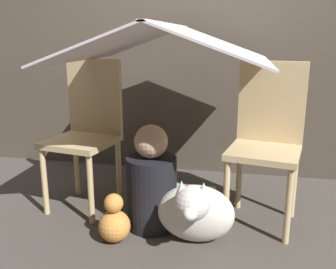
% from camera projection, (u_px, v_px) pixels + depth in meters
% --- Properties ---
extents(ground_plane, '(8.80, 8.80, 0.00)m').
position_uv_depth(ground_plane, '(162.00, 229.00, 2.21)').
color(ground_plane, '#47423D').
extents(wall_back, '(7.00, 0.05, 2.50)m').
position_uv_depth(wall_back, '(190.00, 17.00, 2.91)').
color(wall_back, '#4C4238').
rests_on(wall_back, ground_plane).
extents(chair_left, '(0.46, 0.46, 0.97)m').
position_uv_depth(chair_left, '(87.00, 128.00, 2.44)').
color(chair_left, '#D1B27F').
rests_on(chair_left, ground_plane).
extents(chair_right, '(0.47, 0.47, 0.97)m').
position_uv_depth(chair_right, '(267.00, 137.00, 2.22)').
color(chair_right, '#D1B27F').
rests_on(chair_right, ground_plane).
extents(sheet_canopy, '(1.14, 1.16, 0.22)m').
position_uv_depth(sheet_canopy, '(168.00, 43.00, 2.12)').
color(sheet_canopy, silver).
extents(person_front, '(0.29, 0.29, 0.63)m').
position_uv_depth(person_front, '(152.00, 184.00, 2.19)').
color(person_front, black).
rests_on(person_front, ground_plane).
extents(dog, '(0.43, 0.40, 0.41)m').
position_uv_depth(dog, '(195.00, 211.00, 2.02)').
color(dog, silver).
rests_on(dog, ground_plane).
extents(floor_cushion, '(0.39, 0.32, 0.10)m').
position_uv_depth(floor_cushion, '(184.00, 200.00, 2.49)').
color(floor_cushion, '#7FB27F').
rests_on(floor_cushion, ground_plane).
extents(plush_toy, '(0.18, 0.18, 0.28)m').
position_uv_depth(plush_toy, '(114.00, 222.00, 2.06)').
color(plush_toy, '#D88C3F').
rests_on(plush_toy, ground_plane).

